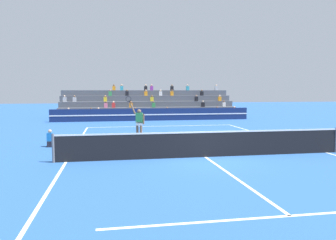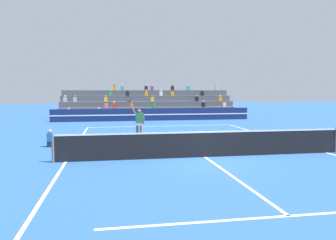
{
  "view_description": "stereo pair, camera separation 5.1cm",
  "coord_description": "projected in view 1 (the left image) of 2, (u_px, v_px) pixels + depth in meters",
  "views": [
    {
      "loc": [
        -3.81,
        -12.74,
        2.71
      ],
      "look_at": [
        -0.68,
        4.93,
        1.1
      ],
      "focal_mm": 35.0,
      "sensor_mm": 36.0,
      "label": 1
    },
    {
      "loc": [
        -3.76,
        -12.75,
        2.71
      ],
      "look_at": [
        -0.68,
        4.93,
        1.1
      ],
      "focal_mm": 35.0,
      "sensor_mm": 36.0,
      "label": 2
    }
  ],
  "objects": [
    {
      "name": "tennis_net",
      "position": [
        205.0,
        144.0,
        13.35
      ],
      "size": [
        12.0,
        0.1,
        1.1
      ],
      "color": "slate",
      "rests_on": "ground"
    },
    {
      "name": "tennis_ball",
      "position": [
        137.0,
        136.0,
        19.19
      ],
      "size": [
        0.07,
        0.07,
        0.07
      ],
      "primitive_type": "sphere",
      "color": "#C6DB33",
      "rests_on": "ground"
    },
    {
      "name": "court_lines",
      "position": [
        205.0,
        157.0,
        13.39
      ],
      "size": [
        11.1,
        23.9,
        0.01
      ],
      "color": "white",
      "rests_on": "ground"
    },
    {
      "name": "ball_kid_courtside",
      "position": [
        50.0,
        140.0,
        15.83
      ],
      "size": [
        0.3,
        0.36,
        0.84
      ],
      "color": "black",
      "rests_on": "ground"
    },
    {
      "name": "ground_plane",
      "position": [
        205.0,
        157.0,
        13.4
      ],
      "size": [
        120.0,
        120.0,
        0.0
      ],
      "primitive_type": "plane",
      "color": "#285699"
    },
    {
      "name": "bleacher_stand",
      "position": [
        148.0,
        107.0,
        33.41
      ],
      "size": [
        17.29,
        4.75,
        3.38
      ],
      "color": "#4C515B",
      "rests_on": "ground"
    },
    {
      "name": "tennis_player",
      "position": [
        139.0,
        123.0,
        17.71
      ],
      "size": [
        1.03,
        0.45,
        2.47
      ],
      "color": "brown",
      "rests_on": "ground"
    },
    {
      "name": "sponsor_banner_wall",
      "position": [
        153.0,
        115.0,
        29.72
      ],
      "size": [
        18.0,
        0.26,
        1.1
      ],
      "color": "navy",
      "rests_on": "ground"
    }
  ]
}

